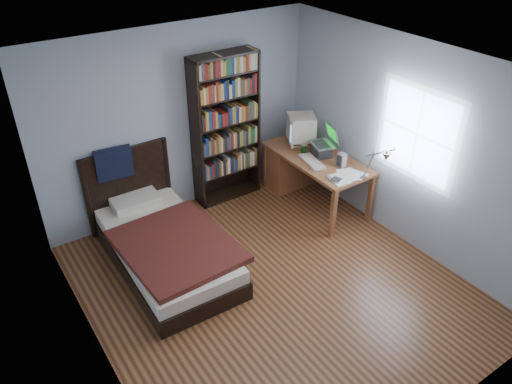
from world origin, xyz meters
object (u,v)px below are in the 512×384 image
Objects in this scene: desk at (296,164)px; speaker at (342,160)px; soda_can at (304,150)px; bed at (162,242)px; keyboard at (312,162)px; desk_lamp at (383,158)px; bookshelf at (226,129)px; crt_monitor at (300,128)px; laptop at (323,147)px.

desk is 8.59× the size of speaker.
bed reaches higher than soda_can.
keyboard is at bearing -104.75° from soda_can.
bookshelf is at bearing 114.39° from desk_lamp.
soda_can is at bearing -39.69° from bookshelf.
speaker is 2.51m from bed.
soda_can is at bearing -109.75° from desk.
speaker is (0.06, -0.81, -0.16)m from crt_monitor.
desk_lamp is at bearing -95.53° from laptop.
desk is at bearing 86.86° from speaker.
speaker is at bearing -9.89° from bed.
desk is 0.72× the size of bed.
crt_monitor is 0.24× the size of bed.
keyboard is (-0.26, -0.10, -0.10)m from laptop.
bookshelf reaches higher than bed.
desk_lamp is at bearing -65.61° from bookshelf.
crt_monitor is at bearing 9.43° from bed.
soda_can is at bearing 93.60° from desk_lamp.
laptop is at bearing -77.79° from desk.
laptop is at bearing -0.89° from bed.
speaker is at bearing 82.08° from desk_lamp.
bookshelf is at bearing 139.66° from keyboard.
laptop is 0.26m from soda_can.
laptop is at bearing 31.28° from keyboard.
desk_lamp is 2.75m from bed.
bed is at bearing 153.04° from desk_lamp.
crt_monitor is 1.26× the size of laptop.
keyboard is at bearing -3.53° from bed.
desk is at bearing 9.87° from bed.
desk_lamp is at bearing -86.40° from soda_can.
keyboard is at bearing 98.34° from desk_lamp.
desk is at bearing 89.47° from desk_lamp.
bookshelf is at bearing 30.06° from bed.
speaker is at bearing -50.82° from bookshelf.
soda_can is 2.29m from bed.
bookshelf reaches higher than soda_can.
keyboard is 0.22× the size of bookshelf.
speaker is 1.60m from bookshelf.
speaker is 0.09× the size of bookshelf.
laptop reaches higher than soda_can.
desk_lamp is 1.15m from keyboard.
keyboard is 0.39m from speaker.
desk is 2.67× the size of desk_lamp.
crt_monitor is at bearing 88.21° from desk_lamp.
bed is (-2.32, -0.40, -0.16)m from desk.
desk is at bearing -24.12° from bookshelf.
keyboard is at bearing -160.05° from laptop.
desk is at bearing 84.03° from keyboard.
desk_lamp reaches higher than crt_monitor.
desk is 0.65m from keyboard.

